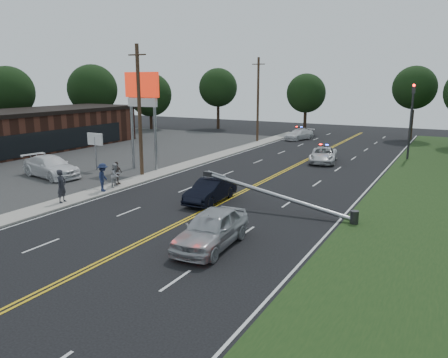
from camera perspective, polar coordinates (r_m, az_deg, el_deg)
The scene contains 26 objects.
ground at distance 20.46m, azimuth -11.72°, elevation -8.55°, with size 120.00×120.00×0.00m, color black.
parking_lot at distance 41.33m, azimuth -24.14°, elevation 1.41°, with size 25.00×60.00×0.01m, color #2D2D2D.
sidewalk at distance 32.97m, azimuth -11.74°, elevation -0.27°, with size 1.80×70.00×0.12m, color #A39D93.
centerline_yellow at distance 28.41m, azimuth 1.35°, elevation -2.20°, with size 0.36×80.00×0.00m, color gold.
pharmacy_building at distance 49.76m, azimuth -26.38°, elevation 5.51°, with size 8.40×30.40×4.30m.
pylon_sign at distance 36.60m, azimuth -10.63°, elevation 10.44°, with size 3.20×0.35×8.00m.
small_sign at distance 37.77m, azimuth -16.47°, elevation 4.62°, with size 1.60×0.14×3.10m.
traffic_signal at distance 44.73m, azimuth 23.28°, elevation 7.72°, with size 0.28×0.41×7.05m.
fallen_streetlight at distance 24.77m, azimuth 7.87°, elevation -2.40°, with size 9.36×0.44×1.91m.
utility_pole_mid at distance 34.28m, azimuth -10.99°, elevation 8.75°, with size 1.60×0.28×10.00m.
utility_pole_far at distance 53.12m, azimuth 4.45°, elevation 10.29°, with size 1.60×0.28×10.00m.
tree_2 at distance 60.44m, azimuth -26.34°, elevation 10.14°, with size 6.25×6.25×9.08m.
tree_3 at distance 66.32m, azimuth -16.80°, elevation 11.15°, with size 7.00×7.00×9.59m.
tree_4 at distance 68.33m, azimuth -9.62°, elevation 10.80°, with size 6.51×6.51×8.47m.
tree_5 at distance 68.07m, azimuth -0.78°, elevation 11.85°, with size 5.84×5.84×9.19m.
tree_6 at distance 62.60m, azimuth 10.67°, elevation 10.94°, with size 5.38×5.38×8.29m.
tree_7 at distance 60.13m, azimuth 23.62°, elevation 10.87°, with size 5.33×5.33×9.13m.
crashed_sedan at distance 26.88m, azimuth -1.78°, elevation -1.50°, with size 1.54×4.42×1.46m, color black.
waiting_sedan at distance 19.70m, azimuth -1.65°, elevation -6.50°, with size 2.00×4.98×1.70m, color #AAADB2.
parked_car at distance 36.39m, azimuth -21.68°, elevation 1.51°, with size 2.28×5.62×1.63m, color white.
emergency_a at distance 40.93m, azimuth 12.84°, elevation 3.07°, with size 2.26×4.90×1.36m, color silver.
emergency_b at distance 56.19m, azimuth 9.74°, elevation 5.75°, with size 1.86×4.58×1.33m, color white.
bystander_a at distance 28.05m, azimuth -20.44°, elevation -0.87°, with size 0.73×0.48×2.01m, color #25262C.
bystander_b at distance 31.08m, azimuth -13.97°, elevation 0.50°, with size 0.80×0.62×1.65m, color #A7A6AB.
bystander_c at distance 30.01m, azimuth -15.52°, elevation 0.21°, with size 1.22×0.70×1.89m, color #1C2647.
bystander_d at distance 31.78m, azimuth -13.85°, elevation 0.76°, with size 0.96×0.40×1.64m, color #544743.
Camera 1 is at (12.53, -14.42, 7.35)m, focal length 35.00 mm.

